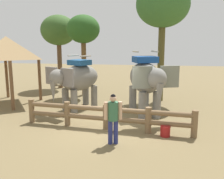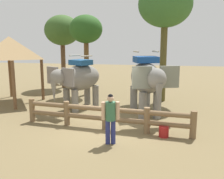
% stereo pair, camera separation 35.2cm
% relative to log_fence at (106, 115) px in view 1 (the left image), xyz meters
% --- Properties ---
extents(ground_plane, '(60.00, 60.00, 0.00)m').
position_rel_log_fence_xyz_m(ground_plane, '(0.00, -0.02, -0.61)').
color(ground_plane, brown).
extents(log_fence, '(7.12, 0.91, 1.05)m').
position_rel_log_fence_xyz_m(log_fence, '(0.00, 0.00, 0.00)').
color(log_fence, brown).
rests_on(log_fence, ground).
extents(elephant_near_left, '(2.62, 3.36, 2.86)m').
position_rel_log_fence_xyz_m(elephant_near_left, '(-2.13, 2.91, 1.00)').
color(elephant_near_left, gray).
rests_on(elephant_near_left, ground).
extents(elephant_center, '(2.64, 3.73, 3.13)m').
position_rel_log_fence_xyz_m(elephant_center, '(1.50, 2.41, 1.15)').
color(elephant_center, gray).
rests_on(elephant_center, ground).
extents(tourist_woman_in_black, '(0.62, 0.42, 1.79)m').
position_rel_log_fence_xyz_m(tourist_woman_in_black, '(0.54, -1.45, 0.43)').
color(tourist_woman_in_black, navy).
rests_on(tourist_woman_in_black, ground).
extents(thatched_shelter, '(3.84, 3.84, 3.86)m').
position_rel_log_fence_xyz_m(thatched_shelter, '(-6.45, 3.53, 2.58)').
color(thatched_shelter, brown).
rests_on(thatched_shelter, ground).
extents(tree_far_left, '(3.10, 3.10, 6.99)m').
position_rel_log_fence_xyz_m(tree_far_left, '(2.23, 5.74, 4.97)').
color(tree_far_left, brown).
rests_on(tree_far_left, ground).
extents(tree_back_center, '(2.16, 2.16, 5.29)m').
position_rel_log_fence_xyz_m(tree_back_center, '(-2.79, 6.55, 3.66)').
color(tree_back_center, brown).
rests_on(tree_back_center, ground).
extents(tree_far_right, '(2.67, 2.67, 5.55)m').
position_rel_log_fence_xyz_m(tree_far_right, '(-5.40, 8.87, 3.74)').
color(tree_far_right, brown).
rests_on(tree_far_right, ground).
extents(feed_bucket, '(0.37, 0.37, 0.41)m').
position_rel_log_fence_xyz_m(feed_bucket, '(2.38, -0.41, -0.40)').
color(feed_bucket, maroon).
rests_on(feed_bucket, ground).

